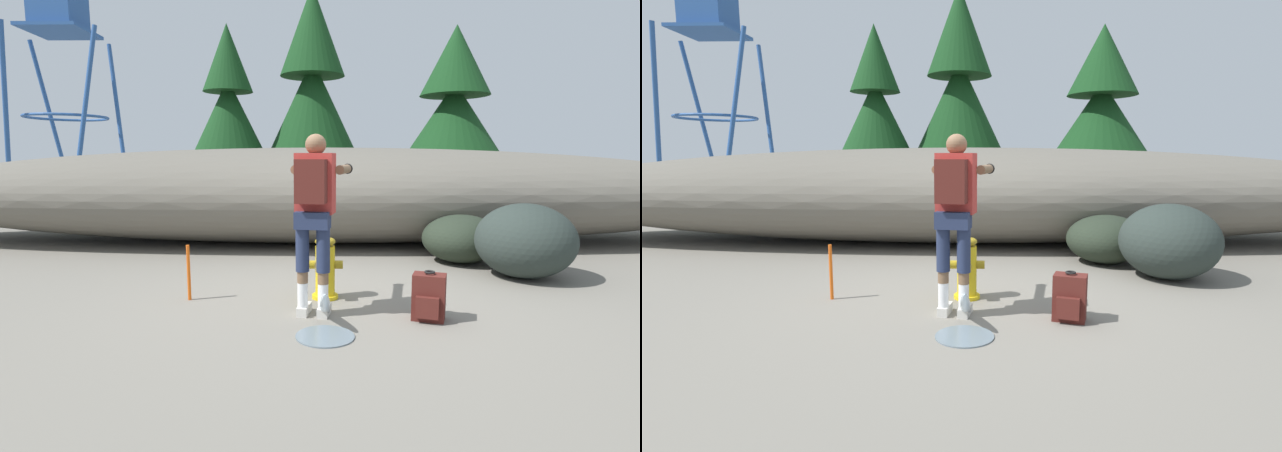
% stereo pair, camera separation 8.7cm
% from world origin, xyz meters
% --- Properties ---
extents(ground_plane, '(56.00, 56.00, 0.04)m').
position_xyz_m(ground_plane, '(0.00, 0.00, -0.02)').
color(ground_plane, slate).
extents(dirt_embankment, '(16.23, 3.20, 1.70)m').
position_xyz_m(dirt_embankment, '(0.00, 3.59, 0.85)').
color(dirt_embankment, '#666056').
rests_on(dirt_embankment, ground_plane).
extents(fire_hydrant, '(0.39, 0.34, 0.73)m').
position_xyz_m(fire_hydrant, '(-0.00, 0.01, 0.33)').
color(fire_hydrant, gold).
rests_on(fire_hydrant, ground_plane).
extents(hydrant_water_jet, '(0.51, 1.24, 0.63)m').
position_xyz_m(hydrant_water_jet, '(-0.00, -0.73, 0.08)').
color(hydrant_water_jet, silver).
rests_on(hydrant_water_jet, ground_plane).
extents(utility_worker, '(0.63, 1.03, 1.74)m').
position_xyz_m(utility_worker, '(-0.10, -0.48, 1.11)').
color(utility_worker, beige).
rests_on(utility_worker, ground_plane).
extents(spare_backpack, '(0.35, 0.34, 0.47)m').
position_xyz_m(spare_backpack, '(0.97, -0.67, 0.22)').
color(spare_backpack, '#511E19').
rests_on(spare_backpack, ground_plane).
extents(boulder_large, '(1.61, 1.60, 0.70)m').
position_xyz_m(boulder_large, '(1.99, 1.82, 0.35)').
color(boulder_large, '#242E22').
rests_on(boulder_large, ground_plane).
extents(boulder_mid, '(1.67, 1.69, 0.95)m').
position_xyz_m(boulder_mid, '(2.53, 0.95, 0.47)').
color(boulder_mid, '#29332F').
rests_on(boulder_mid, ground_plane).
extents(pine_tree_far_left, '(2.13, 2.13, 5.14)m').
position_xyz_m(pine_tree_far_left, '(-2.70, 8.39, 3.00)').
color(pine_tree_far_left, '#47331E').
rests_on(pine_tree_far_left, ground_plane).
extents(pine_tree_left, '(2.81, 2.81, 6.24)m').
position_xyz_m(pine_tree_left, '(-0.37, 8.72, 3.38)').
color(pine_tree_left, '#47331E').
rests_on(pine_tree_left, ground_plane).
extents(pine_tree_center, '(2.86, 2.86, 4.99)m').
position_xyz_m(pine_tree_center, '(3.46, 8.01, 2.84)').
color(pine_tree_center, '#47331E').
rests_on(pine_tree_center, ground_plane).
extents(watchtower, '(3.71, 3.71, 9.01)m').
position_xyz_m(watchtower, '(-9.68, 12.85, 6.79)').
color(watchtower, '#285193').
rests_on(watchtower, ground_plane).
extents(survey_stake, '(0.04, 0.04, 0.60)m').
position_xyz_m(survey_stake, '(-1.46, -0.07, 0.30)').
color(survey_stake, '#E55914').
rests_on(survey_stake, ground_plane).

